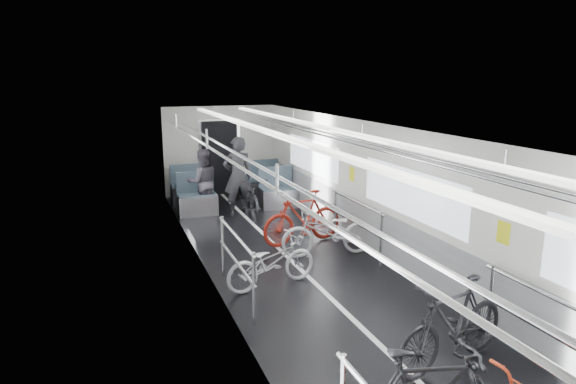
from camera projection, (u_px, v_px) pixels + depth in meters
name	position (u px, v px, depth m)	size (l,w,h in m)	color
car_shell	(283.00, 194.00, 9.18)	(3.02, 14.01, 2.41)	black
bike_left_far	(271.00, 262.00, 7.87)	(0.53, 1.53, 0.80)	#B9BABF
bike_right_near	(453.00, 324.00, 5.67)	(0.48, 1.70, 1.02)	black
bike_right_mid	(328.00, 232.00, 9.21)	(0.60, 1.73, 0.91)	#B6B6BB
bike_right_far	(303.00, 217.00, 9.90)	(0.49, 1.72, 1.03)	maroon
bike_aisle	(250.00, 196.00, 11.87)	(0.62, 1.79, 0.94)	black
person_standing	(238.00, 177.00, 11.78)	(0.67, 0.44, 1.85)	black
person_seated	(203.00, 182.00, 11.96)	(0.75, 0.58, 1.54)	#35313A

